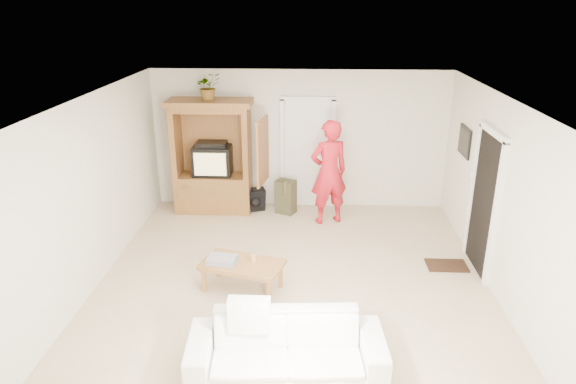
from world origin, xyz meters
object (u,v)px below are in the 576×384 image
(sofa, at_px, (286,347))
(man, at_px, (329,172))
(armoire, at_px, (214,164))
(coffee_table, at_px, (242,266))

(sofa, bearing_deg, man, 78.40)
(armoire, bearing_deg, man, -12.91)
(armoire, xyz_separation_m, sofa, (1.58, -4.51, -0.60))
(man, relative_size, coffee_table, 1.55)
(sofa, distance_m, coffee_table, 1.79)
(sofa, height_order, coffee_table, sofa)
(sofa, bearing_deg, armoire, 105.29)
(armoire, height_order, man, armoire)
(armoire, height_order, coffee_table, armoire)
(coffee_table, bearing_deg, armoire, 123.25)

